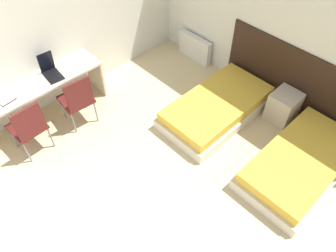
{
  "coord_description": "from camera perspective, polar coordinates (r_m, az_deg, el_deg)",
  "views": [
    {
      "loc": [
        2.14,
        0.44,
        3.87
      ],
      "look_at": [
        0.0,
        2.5,
        0.55
      ],
      "focal_mm": 35.0,
      "sensor_mm": 36.0,
      "label": 1
    }
  ],
  "objects": [
    {
      "name": "bed_near_window",
      "position": [
        5.3,
        8.51,
        3.18
      ],
      "size": [
        0.99,
        1.85,
        0.34
      ],
      "color": "beige",
      "rests_on": "ground_plane"
    },
    {
      "name": "desk",
      "position": [
        5.28,
        -21.98,
        5.4
      ],
      "size": [
        0.53,
        2.09,
        0.72
      ],
      "color": "beige",
      "rests_on": "ground_plane"
    },
    {
      "name": "bed_near_door",
      "position": [
        4.89,
        22.06,
        -6.04
      ],
      "size": [
        0.99,
        1.85,
        0.34
      ],
      "color": "beige",
      "rests_on": "ground_plane"
    },
    {
      "name": "chair_near_laptop",
      "position": [
        5.07,
        -15.55,
        4.66
      ],
      "size": [
        0.49,
        0.49,
        0.93
      ],
      "rotation": [
        0.0,
        0.0,
        -0.1
      ],
      "color": "#511919",
      "rests_on": "ground_plane"
    },
    {
      "name": "open_notebook",
      "position": [
        5.12,
        -26.66,
        4.37
      ],
      "size": [
        0.31,
        0.25,
        0.02
      ],
      "rotation": [
        0.0,
        0.0,
        0.11
      ],
      "color": "black",
      "rests_on": "desk"
    },
    {
      "name": "nightstand",
      "position": [
        5.46,
        19.46,
        3.25
      ],
      "size": [
        0.4,
        0.43,
        0.49
      ],
      "color": "beige",
      "rests_on": "ground_plane"
    },
    {
      "name": "headboard_panel",
      "position": [
        5.44,
        21.67,
        6.83
      ],
      "size": [
        2.59,
        0.03,
        1.12
      ],
      "color": "black",
      "rests_on": "ground_plane"
    },
    {
      "name": "radiator",
      "position": [
        6.41,
        4.73,
        13.44
      ],
      "size": [
        0.72,
        0.12,
        0.47
      ],
      "color": "silver",
      "rests_on": "ground_plane"
    },
    {
      "name": "wall_left",
      "position": [
        5.27,
        -18.9,
        17.12
      ],
      "size": [
        0.05,
        5.55,
        2.7
      ],
      "color": "silver",
      "rests_on": "ground_plane"
    },
    {
      "name": "laptop",
      "position": [
        5.23,
        -19.74,
        9.03
      ],
      "size": [
        0.36,
        0.25,
        0.35
      ],
      "rotation": [
        0.0,
        0.0,
        -0.09
      ],
      "color": "black",
      "rests_on": "desk"
    },
    {
      "name": "wall_back",
      "position": [
        5.29,
        17.22,
        17.66
      ],
      "size": [
        5.19,
        0.05,
        2.7
      ],
      "color": "silver",
      "rests_on": "ground_plane"
    },
    {
      "name": "chair_near_notebook",
      "position": [
        4.9,
        -23.19,
        0.0
      ],
      "size": [
        0.46,
        0.46,
        0.93
      ],
      "rotation": [
        0.0,
        0.0,
        0.04
      ],
      "color": "#511919",
      "rests_on": "ground_plane"
    }
  ]
}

